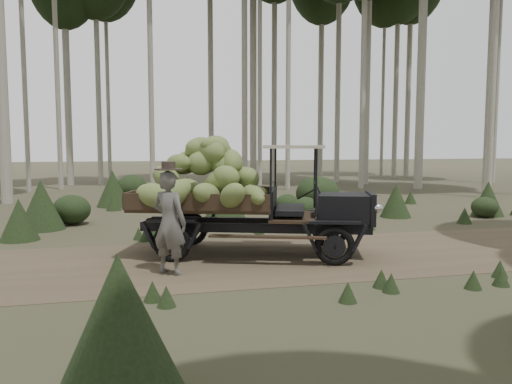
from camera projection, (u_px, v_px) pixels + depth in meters
ground at (262, 259)px, 9.81m from camera, size 120.00×120.00×0.00m
dirt_track at (262, 259)px, 9.81m from camera, size 70.00×4.00×0.01m
banana_truck at (231, 185)px, 9.95m from camera, size 5.07×3.09×2.52m
farmer at (169, 221)px, 8.58m from camera, size 0.78×0.75×1.95m
undergrowth at (236, 216)px, 11.84m from camera, size 22.58×23.19×1.39m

